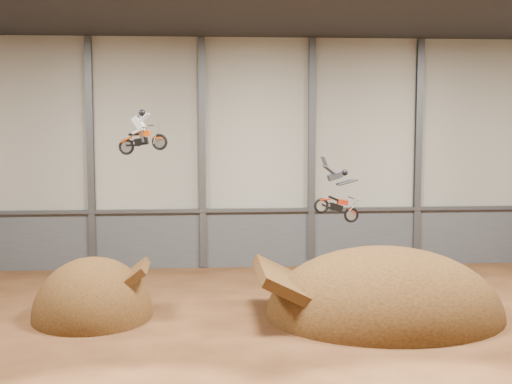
# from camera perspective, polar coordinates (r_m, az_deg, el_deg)

# --- Properties ---
(floor) EXTENTS (40.00, 40.00, 0.00)m
(floor) POSITION_cam_1_polar(r_m,az_deg,el_deg) (30.04, 2.38, -11.89)
(floor) COLOR #432411
(floor) RESTS_ON ground
(back_wall) EXTENTS (40.00, 0.10, 14.00)m
(back_wall) POSITION_cam_1_polar(r_m,az_deg,el_deg) (43.56, 0.08, 3.09)
(back_wall) COLOR #A5A292
(back_wall) RESTS_ON ground
(lower_band_back) EXTENTS (39.80, 0.18, 3.50)m
(lower_band_back) POSITION_cam_1_polar(r_m,az_deg,el_deg) (44.05, 0.09, -3.75)
(lower_band_back) COLOR #4D4F54
(lower_band_back) RESTS_ON ground
(steel_rail) EXTENTS (39.80, 0.35, 0.20)m
(steel_rail) POSITION_cam_1_polar(r_m,az_deg,el_deg) (43.63, 0.10, -1.46)
(steel_rail) COLOR #47494F
(steel_rail) RESTS_ON lower_band_back
(steel_column_1) EXTENTS (0.40, 0.36, 13.90)m
(steel_column_1) POSITION_cam_1_polar(r_m,az_deg,el_deg) (43.73, -13.10, 2.94)
(steel_column_1) COLOR #47494F
(steel_column_1) RESTS_ON ground
(steel_column_2) EXTENTS (0.40, 0.36, 13.90)m
(steel_column_2) POSITION_cam_1_polar(r_m,az_deg,el_deg) (43.23, -4.32, 3.05)
(steel_column_2) COLOR #47494F
(steel_column_2) RESTS_ON ground
(steel_column_3) EXTENTS (0.40, 0.36, 13.90)m
(steel_column_3) POSITION_cam_1_polar(r_m,az_deg,el_deg) (43.76, 4.46, 3.08)
(steel_column_3) COLOR #47494F
(steel_column_3) RESTS_ON ground
(steel_column_4) EXTENTS (0.40, 0.36, 13.90)m
(steel_column_4) POSITION_cam_1_polar(r_m,az_deg,el_deg) (45.27, 12.84, 3.05)
(steel_column_4) COLOR #47494F
(steel_column_4) RESTS_ON ground
(takeoff_ramp) EXTENTS (5.54, 6.39, 5.54)m
(takeoff_ramp) POSITION_cam_1_polar(r_m,az_deg,el_deg) (34.45, -12.90, -9.69)
(takeoff_ramp) COLOR #37200D
(takeoff_ramp) RESTS_ON ground
(landing_ramp) EXTENTS (11.08, 9.80, 6.39)m
(landing_ramp) POSITION_cam_1_polar(r_m,az_deg,el_deg) (34.34, 10.19, -9.68)
(landing_ramp) COLOR #37200D
(landing_ramp) RESTS_ON ground
(fmx_rider_a) EXTENTS (2.77, 1.50, 2.44)m
(fmx_rider_a) POSITION_cam_1_polar(r_m,az_deg,el_deg) (33.25, -8.97, 4.99)
(fmx_rider_a) COLOR #C43E02
(fmx_rider_b) EXTENTS (3.77, 1.35, 3.41)m
(fmx_rider_b) POSITION_cam_1_polar(r_m,az_deg,el_deg) (33.75, 6.30, 0.14)
(fmx_rider_b) COLOR #A8200E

